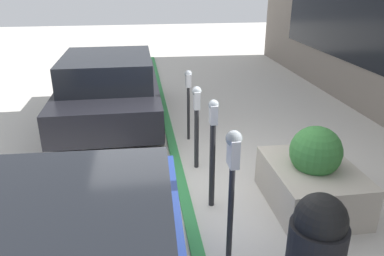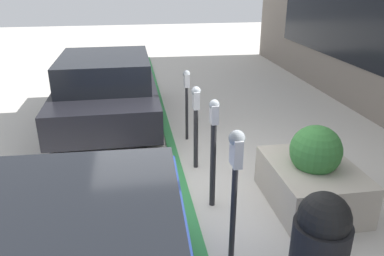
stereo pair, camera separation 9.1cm
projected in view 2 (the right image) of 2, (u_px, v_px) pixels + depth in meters
ground_plane at (187, 185)px, 5.69m from camera, size 40.00×40.00×0.00m
curb_strip at (182, 185)px, 5.67m from camera, size 19.00×0.16×0.04m
parking_meter_nearest at (235, 169)px, 3.77m from camera, size 0.19×0.17×1.58m
parking_meter_second at (213, 142)px, 4.86m from camera, size 0.16×0.13×1.54m
parking_meter_middle at (196, 114)px, 5.89m from camera, size 0.18×0.15×1.39m
parking_meter_fourth at (187, 91)px, 6.93m from camera, size 0.16×0.13×1.37m
planter_box at (312, 176)px, 5.10m from camera, size 1.44×1.12×1.16m
parked_car_middle at (107, 89)px, 7.83m from camera, size 4.09×2.07×1.47m
trash_bin at (319, 248)px, 3.51m from camera, size 0.54×0.54×1.18m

